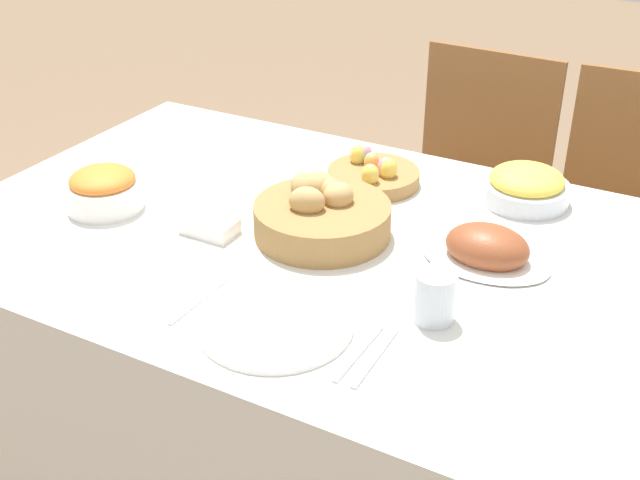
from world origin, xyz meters
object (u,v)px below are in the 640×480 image
(pineapple_bowl, at_px, (526,186))
(drinking_cup, at_px, (435,297))
(dinner_plate, at_px, (275,324))
(fork, at_px, (199,300))
(bread_basket, at_px, (322,215))
(knife, at_px, (359,353))
(carrot_bowl, at_px, (104,189))
(egg_basket, at_px, (373,174))
(butter_dish, at_px, (210,226))
(ham_platter, at_px, (487,249))
(spoon, at_px, (375,358))
(chair_far_right, at_px, (625,228))
(chair_far_center, at_px, (468,194))

(pineapple_bowl, bearing_deg, drinking_cup, -91.25)
(dinner_plate, distance_m, fork, 0.16)
(bread_basket, xyz_separation_m, knife, (0.25, -0.34, -0.04))
(carrot_bowl, distance_m, knife, 0.77)
(egg_basket, distance_m, fork, 0.61)
(butter_dish, bearing_deg, carrot_bowl, -177.16)
(dinner_plate, relative_size, fork, 1.61)
(ham_platter, height_order, spoon, ham_platter)
(chair_far_right, relative_size, butter_dish, 7.87)
(chair_far_center, distance_m, egg_basket, 0.64)
(fork, xyz_separation_m, butter_dish, (-0.13, 0.22, 0.01))
(bread_basket, xyz_separation_m, carrot_bowl, (-0.49, -0.13, 0.00))
(butter_dish, bearing_deg, spoon, -24.47)
(drinking_cup, bearing_deg, fork, -158.84)
(chair_far_center, xyz_separation_m, bread_basket, (-0.05, -0.85, 0.30))
(drinking_cup, bearing_deg, carrot_bowl, 176.07)
(chair_far_center, xyz_separation_m, egg_basket, (-0.06, -0.57, 0.29))
(chair_far_right, distance_m, drinking_cup, 1.09)
(chair_far_right, xyz_separation_m, butter_dish, (-0.73, -0.96, 0.28))
(egg_basket, xyz_separation_m, carrot_bowl, (-0.48, -0.40, 0.02))
(chair_far_center, bearing_deg, spoon, -76.04)
(bread_basket, xyz_separation_m, egg_basket, (-0.01, 0.27, -0.02))
(drinking_cup, bearing_deg, pineapple_bowl, 88.75)
(butter_dish, bearing_deg, knife, -25.86)
(bread_basket, xyz_separation_m, pineapple_bowl, (0.34, 0.35, -0.01))
(spoon, distance_m, butter_dish, 0.54)
(chair_far_right, height_order, ham_platter, chair_far_right)
(drinking_cup, bearing_deg, ham_platter, 85.43)
(chair_far_right, relative_size, dinner_plate, 3.24)
(chair_far_center, bearing_deg, drinking_cup, -72.27)
(chair_far_center, height_order, butter_dish, chair_far_center)
(bread_basket, relative_size, knife, 1.67)
(bread_basket, distance_m, carrot_bowl, 0.50)
(ham_platter, relative_size, spoon, 1.50)
(bread_basket, height_order, carrot_bowl, bread_basket)
(chair_far_right, height_order, pineapple_bowl, chair_far_right)
(bread_basket, relative_size, spoon, 1.67)
(dinner_plate, relative_size, knife, 1.61)
(chair_far_right, bearing_deg, drinking_cup, -101.79)
(dinner_plate, xyz_separation_m, fork, (-0.16, 0.00, -0.00))
(egg_basket, xyz_separation_m, ham_platter, (0.35, -0.22, 0.00))
(carrot_bowl, xyz_separation_m, spoon, (0.77, -0.21, -0.04))
(knife, bearing_deg, fork, -179.00)
(egg_basket, height_order, fork, egg_basket)
(carrot_bowl, height_order, knife, carrot_bowl)
(chair_far_center, distance_m, knife, 1.23)
(ham_platter, bearing_deg, carrot_bowl, -167.61)
(spoon, bearing_deg, carrot_bowl, 163.69)
(spoon, bearing_deg, egg_basket, 114.53)
(spoon, bearing_deg, pineapple_bowl, 84.62)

